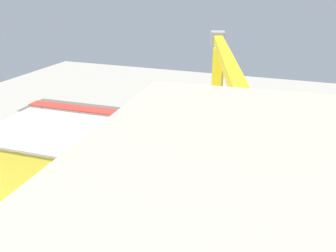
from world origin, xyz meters
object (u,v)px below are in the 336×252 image
(street_tree_1, at_px, (13,129))
(traffic_light, at_px, (196,143))
(passenger_coach, at_px, (296,123))
(street_tree_4, at_px, (167,153))
(parked_car_1, at_px, (166,153))
(parked_car_5, at_px, (75,137))
(parked_car_3, at_px, (115,145))
(street_tree_2, at_px, (240,163))
(parked_car_0, at_px, (189,156))
(parked_car_6, at_px, (52,134))
(street_tree_0, at_px, (175,154))
(platform_canopy_near, at_px, (120,113))
(parked_car_2, at_px, (138,149))
(locomotive, at_px, (218,118))
(box_truck_0, at_px, (137,163))
(street_tree_3, at_px, (212,163))
(tower_crane, at_px, (216,131))
(parked_car_4, at_px, (95,141))
(street_tree_5, at_px, (285,178))
(construction_building, at_px, (87,170))

(street_tree_1, relative_size, traffic_light, 1.25)
(passenger_coach, bearing_deg, street_tree_4, 52.78)
(passenger_coach, distance_m, street_tree_1, 76.89)
(parked_car_1, relative_size, parked_car_5, 0.92)
(parked_car_3, relative_size, street_tree_2, 0.54)
(parked_car_0, xyz_separation_m, parked_car_6, (39.67, 0.31, -0.01))
(passenger_coach, height_order, street_tree_0, street_tree_0)
(platform_canopy_near, distance_m, street_tree_0, 32.66)
(parked_car_1, bearing_deg, traffic_light, -173.33)
(parked_car_5, bearing_deg, platform_canopy_near, -117.99)
(parked_car_2, height_order, parked_car_6, parked_car_2)
(locomotive, height_order, parked_car_3, locomotive)
(passenger_coach, height_order, box_truck_0, passenger_coach)
(parked_car_3, distance_m, street_tree_3, 29.61)
(parked_car_5, distance_m, street_tree_1, 15.81)
(parked_car_1, height_order, street_tree_1, street_tree_1)
(parked_car_0, height_order, parked_car_3, parked_car_3)
(passenger_coach, relative_size, street_tree_0, 2.25)
(platform_canopy_near, xyz_separation_m, parked_car_1, (-19.69, 13.66, -3.37))
(tower_crane, height_order, box_truck_0, tower_crane)
(parked_car_4, distance_m, street_tree_2, 40.47)
(street_tree_1, distance_m, traffic_light, 47.34)
(parked_car_1, height_order, street_tree_0, street_tree_0)
(platform_canopy_near, bearing_deg, street_tree_5, 155.39)
(parked_car_5, relative_size, box_truck_0, 0.49)
(street_tree_0, bearing_deg, traffic_light, -105.49)
(parked_car_6, xyz_separation_m, tower_crane, (-51.29, 26.84, 19.51))
(parked_car_4, relative_size, street_tree_4, 0.53)
(parked_car_3, distance_m, parked_car_4, 6.17)
(tower_crane, distance_m, street_tree_5, 26.83)
(parked_car_3, height_order, tower_crane, tower_crane)
(parked_car_5, relative_size, street_tree_3, 0.59)
(tower_crane, bearing_deg, parked_car_6, -27.62)
(parked_car_4, xyz_separation_m, box_truck_0, (-16.48, 9.02, 1.02))
(box_truck_0, bearing_deg, passenger_coach, -134.74)
(platform_canopy_near, bearing_deg, street_tree_0, 138.90)
(street_tree_4, bearing_deg, street_tree_5, -177.97)
(parked_car_1, relative_size, traffic_light, 0.64)
(passenger_coach, xyz_separation_m, box_truck_0, (33.87, 34.18, -1.57))
(street_tree_4, bearing_deg, street_tree_1, -0.96)
(street_tree_1, relative_size, street_tree_2, 1.01)
(parked_car_3, xyz_separation_m, street_tree_0, (-19.20, 7.87, 4.32))
(parked_car_2, height_order, parked_car_3, parked_car_2)
(platform_canopy_near, xyz_separation_m, street_tree_5, (-47.80, 21.89, 0.02))
(locomotive, distance_m, parked_car_3, 33.57)
(parked_car_0, xyz_separation_m, traffic_light, (-1.55, -0.47, 3.58))
(parked_car_4, bearing_deg, construction_building, 119.13)
(parked_car_3, height_order, street_tree_1, street_tree_1)
(locomotive, distance_m, parked_car_1, 26.62)
(box_truck_0, bearing_deg, traffic_light, -139.80)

